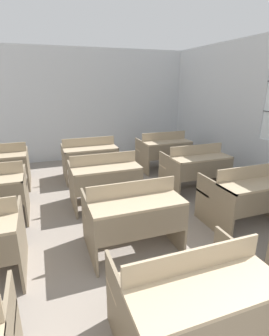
{
  "coord_description": "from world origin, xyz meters",
  "views": [
    {
      "loc": [
        -0.86,
        -0.01,
        1.96
      ],
      "look_at": [
        0.38,
        3.43,
        0.75
      ],
      "focal_mm": 28.0,
      "sensor_mm": 36.0,
      "label": 1
    }
  ],
  "objects_px": {
    "bench_front_center": "(192,298)",
    "bench_back_right": "(164,150)",
    "bench_third_center": "(104,178)",
    "bench_third_right": "(195,167)",
    "bench_second_center": "(133,214)",
    "bench_second_right": "(247,194)",
    "bench_back_center": "(90,157)"
  },
  "relations": [
    {
      "from": "bench_front_center",
      "to": "bench_third_right",
      "type": "height_order",
      "value": "same"
    },
    {
      "from": "bench_front_center",
      "to": "bench_back_center",
      "type": "xyz_separation_m",
      "value": [
        0.0,
        3.99,
        0.0
      ]
    },
    {
      "from": "bench_second_center",
      "to": "bench_third_right",
      "type": "bearing_deg",
      "value": 37.91
    },
    {
      "from": "bench_front_center",
      "to": "bench_third_center",
      "type": "height_order",
      "value": "same"
    },
    {
      "from": "bench_front_center",
      "to": "bench_back_right",
      "type": "height_order",
      "value": "same"
    },
    {
      "from": "bench_second_right",
      "to": "bench_third_center",
      "type": "bearing_deg",
      "value": 142.77
    },
    {
      "from": "bench_front_center",
      "to": "bench_second_center",
      "type": "height_order",
      "value": "same"
    },
    {
      "from": "bench_second_center",
      "to": "bench_third_right",
      "type": "xyz_separation_m",
      "value": [
        1.71,
        1.33,
        0.0
      ]
    },
    {
      "from": "bench_back_right",
      "to": "bench_third_center",
      "type": "bearing_deg",
      "value": -141.92
    },
    {
      "from": "bench_back_center",
      "to": "bench_third_right",
      "type": "bearing_deg",
      "value": -37.46
    },
    {
      "from": "bench_back_center",
      "to": "bench_back_right",
      "type": "distance_m",
      "value": 1.72
    },
    {
      "from": "bench_back_center",
      "to": "bench_second_right",
      "type": "bearing_deg",
      "value": -56.97
    },
    {
      "from": "bench_back_center",
      "to": "bench_front_center",
      "type": "bearing_deg",
      "value": -90.01
    },
    {
      "from": "bench_second_center",
      "to": "bench_back_right",
      "type": "relative_size",
      "value": 1.0
    },
    {
      "from": "bench_second_center",
      "to": "bench_third_center",
      "type": "bearing_deg",
      "value": 90.92
    },
    {
      "from": "bench_second_right",
      "to": "bench_back_right",
      "type": "bearing_deg",
      "value": 89.95
    },
    {
      "from": "bench_second_right",
      "to": "bench_third_right",
      "type": "height_order",
      "value": "same"
    },
    {
      "from": "bench_second_center",
      "to": "bench_third_center",
      "type": "relative_size",
      "value": 1.0
    },
    {
      "from": "bench_back_right",
      "to": "bench_second_center",
      "type": "bearing_deg",
      "value": -122.59
    },
    {
      "from": "bench_second_center",
      "to": "bench_second_right",
      "type": "height_order",
      "value": "same"
    },
    {
      "from": "bench_third_right",
      "to": "bench_back_center",
      "type": "height_order",
      "value": "same"
    },
    {
      "from": "bench_third_center",
      "to": "bench_back_center",
      "type": "height_order",
      "value": "same"
    },
    {
      "from": "bench_third_center",
      "to": "bench_third_right",
      "type": "bearing_deg",
      "value": 0.45
    },
    {
      "from": "bench_third_right",
      "to": "bench_back_center",
      "type": "relative_size",
      "value": 1.0
    },
    {
      "from": "bench_front_center",
      "to": "bench_third_center",
      "type": "relative_size",
      "value": 1.0
    },
    {
      "from": "bench_third_right",
      "to": "bench_back_right",
      "type": "relative_size",
      "value": 1.0
    },
    {
      "from": "bench_front_center",
      "to": "bench_third_center",
      "type": "xyz_separation_m",
      "value": [
        -0.01,
        2.66,
        0.0
      ]
    },
    {
      "from": "bench_third_right",
      "to": "bench_back_center",
      "type": "bearing_deg",
      "value": 142.54
    },
    {
      "from": "bench_second_center",
      "to": "bench_second_right",
      "type": "bearing_deg",
      "value": 0.14
    },
    {
      "from": "bench_front_center",
      "to": "bench_back_center",
      "type": "distance_m",
      "value": 3.99
    },
    {
      "from": "bench_third_center",
      "to": "bench_second_center",
      "type": "bearing_deg",
      "value": -89.08
    },
    {
      "from": "bench_second_right",
      "to": "bench_front_center",
      "type": "bearing_deg",
      "value": -141.94
    }
  ]
}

